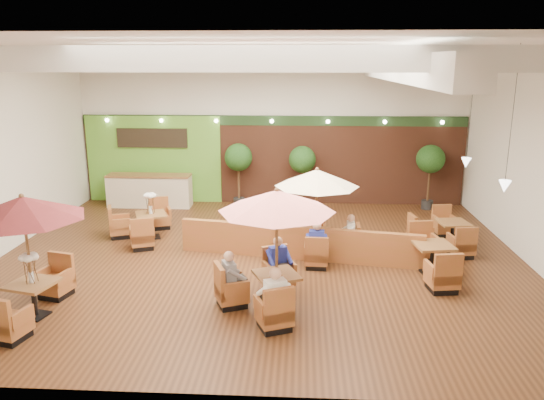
# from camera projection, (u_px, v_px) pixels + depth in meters

# --- Properties ---
(room) EXTENTS (14.04, 14.00, 5.52)m
(room) POSITION_uv_depth(u_px,v_px,m) (272.00, 118.00, 14.41)
(room) COLOR #381E0F
(room) RESTS_ON ground
(service_counter) EXTENTS (3.00, 0.75, 1.18)m
(service_counter) POSITION_uv_depth(u_px,v_px,m) (150.00, 191.00, 19.18)
(service_counter) COLOR beige
(service_counter) RESTS_ON ground
(booth_divider) EXTENTS (6.43, 1.30, 0.90)m
(booth_divider) POSITION_uv_depth(u_px,v_px,m) (298.00, 243.00, 14.05)
(booth_divider) COLOR brown
(booth_divider) RESTS_ON ground
(table_0) EXTENTS (2.42, 2.67, 2.62)m
(table_0) POSITION_uv_depth(u_px,v_px,m) (25.00, 225.00, 10.46)
(table_0) COLOR brown
(table_0) RESTS_ON ground
(table_1) EXTENTS (2.59, 2.75, 2.64)m
(table_1) POSITION_uv_depth(u_px,v_px,m) (274.00, 222.00, 10.91)
(table_1) COLOR brown
(table_1) RESTS_ON ground
(table_2) EXTENTS (2.38, 2.38, 2.44)m
(table_2) POSITION_uv_depth(u_px,v_px,m) (317.00, 196.00, 14.01)
(table_2) COLOR brown
(table_2) RESTS_ON ground
(table_3) EXTENTS (1.91, 2.72, 1.53)m
(table_3) POSITION_uv_depth(u_px,v_px,m) (143.00, 223.00, 15.76)
(table_3) COLOR brown
(table_3) RESTS_ON ground
(table_4) EXTENTS (1.01, 2.72, 0.99)m
(table_4) POSITION_uv_depth(u_px,v_px,m) (432.00, 260.00, 13.06)
(table_4) COLOR brown
(table_4) RESTS_ON ground
(table_5) EXTENTS (1.70, 2.49, 0.91)m
(table_5) POSITION_uv_depth(u_px,v_px,m) (443.00, 234.00, 15.11)
(table_5) COLOR brown
(table_5) RESTS_ON ground
(topiary_0) EXTENTS (0.99, 0.99, 2.30)m
(topiary_0) POSITION_uv_depth(u_px,v_px,m) (238.00, 160.00, 18.91)
(topiary_0) COLOR black
(topiary_0) RESTS_ON ground
(topiary_1) EXTENTS (0.96, 0.96, 2.23)m
(topiary_1) POSITION_uv_depth(u_px,v_px,m) (302.00, 162.00, 18.80)
(topiary_1) COLOR black
(topiary_1) RESTS_ON ground
(topiary_2) EXTENTS (0.99, 0.99, 2.31)m
(topiary_2) POSITION_uv_depth(u_px,v_px,m) (430.00, 162.00, 18.55)
(topiary_2) COLOR black
(topiary_2) RESTS_ON ground
(diner_0) EXTENTS (0.47, 0.44, 0.85)m
(diner_0) POSITION_uv_depth(u_px,v_px,m) (274.00, 292.00, 10.26)
(diner_0) COLOR white
(diner_0) RESTS_ON ground
(diner_1) EXTENTS (0.44, 0.42, 0.78)m
(diner_1) POSITION_uv_depth(u_px,v_px,m) (279.00, 258.00, 12.13)
(diner_1) COLOR navy
(diner_1) RESTS_ON ground
(diner_2) EXTENTS (0.42, 0.44, 0.79)m
(diner_2) POSITION_uv_depth(u_px,v_px,m) (231.00, 273.00, 11.25)
(diner_2) COLOR gray
(diner_2) RESTS_ON ground
(diner_3) EXTENTS (0.39, 0.32, 0.78)m
(diner_3) POSITION_uv_depth(u_px,v_px,m) (317.00, 240.00, 13.38)
(diner_3) COLOR navy
(diner_3) RESTS_ON ground
(diner_4) EXTENTS (0.28, 0.35, 0.71)m
(diner_4) POSITION_uv_depth(u_px,v_px,m) (349.00, 230.00, 14.20)
(diner_4) COLOR white
(diner_4) RESTS_ON ground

